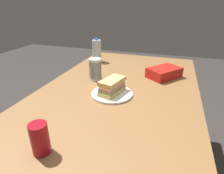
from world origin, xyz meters
The scene contains 7 objects.
dining_table centered at (0.00, 0.00, 0.69)m, with size 1.86×0.96×0.77m.
paper_plate centered at (0.02, 0.02, 0.78)m, with size 0.24×0.24×0.01m, color white.
sandwich centered at (0.03, 0.02, 0.82)m, with size 0.20×0.13×0.08m.
soda_can_red centered at (-0.49, 0.12, 0.83)m, with size 0.07×0.07×0.12m, color maroon.
chip_bag centered at (0.40, -0.25, 0.81)m, with size 0.23×0.15×0.07m, color red.
water_bottle_tall centered at (0.62, 0.35, 0.87)m, with size 0.08×0.08×0.21m.
plastic_cup_stack centered at (0.21, 0.20, 0.85)m, with size 0.08×0.08×0.15m.
Camera 1 is at (-0.92, -0.29, 1.28)m, focal length 30.15 mm.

